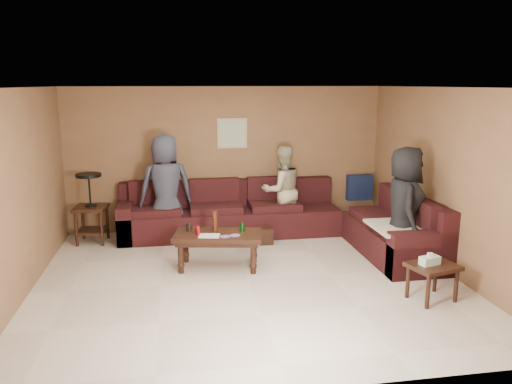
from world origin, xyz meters
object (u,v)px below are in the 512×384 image
(side_table_right, at_px, (432,269))
(person_left, at_px, (166,188))
(waste_bin, at_px, (266,236))
(end_table_left, at_px, (91,207))
(person_right, at_px, (404,207))
(person_middle, at_px, (282,190))
(coffee_table, at_px, (218,238))
(sectional_sofa, at_px, (283,222))

(side_table_right, xyz_separation_m, person_left, (-3.13, 2.91, 0.49))
(side_table_right, distance_m, waste_bin, 2.91)
(end_table_left, distance_m, person_right, 4.87)
(side_table_right, height_order, person_middle, person_middle)
(coffee_table, distance_m, person_left, 1.65)
(sectional_sofa, height_order, person_middle, person_middle)
(person_middle, bearing_deg, end_table_left, -12.12)
(end_table_left, xyz_separation_m, person_middle, (3.16, -0.00, 0.16))
(waste_bin, relative_size, person_left, 0.15)
(coffee_table, bearing_deg, person_middle, 50.16)
(sectional_sofa, distance_m, coffee_table, 1.53)
(waste_bin, bearing_deg, side_table_right, -57.45)
(person_left, xyz_separation_m, person_right, (3.31, -1.73, -0.03))
(coffee_table, xyz_separation_m, side_table_right, (2.42, -1.49, -0.04))
(coffee_table, bearing_deg, side_table_right, -31.67)
(sectional_sofa, distance_m, side_table_right, 2.79)
(end_table_left, height_order, person_left, person_left)
(coffee_table, distance_m, waste_bin, 1.32)
(person_left, distance_m, person_middle, 1.96)
(end_table_left, xyz_separation_m, side_table_right, (4.34, -2.98, -0.21))
(person_left, relative_size, person_right, 1.03)
(end_table_left, height_order, person_right, person_right)
(end_table_left, xyz_separation_m, person_left, (1.21, -0.07, 0.28))
(person_left, relative_size, person_middle, 1.16)
(waste_bin, distance_m, person_left, 1.80)
(waste_bin, distance_m, person_middle, 0.91)
(person_middle, height_order, person_right, person_right)
(end_table_left, distance_m, person_left, 1.25)
(sectional_sofa, relative_size, end_table_left, 4.08)
(sectional_sofa, height_order, waste_bin, sectional_sofa)
(person_right, bearing_deg, person_left, 77.28)
(person_left, bearing_deg, person_right, 142.24)
(coffee_table, relative_size, waste_bin, 4.93)
(sectional_sofa, bearing_deg, coffee_table, -139.12)
(coffee_table, height_order, person_middle, person_middle)
(sectional_sofa, distance_m, waste_bin, 0.36)
(coffee_table, distance_m, person_middle, 1.96)
(sectional_sofa, xyz_separation_m, end_table_left, (-3.08, 0.48, 0.27))
(coffee_table, height_order, person_left, person_left)
(end_table_left, height_order, side_table_right, end_table_left)
(waste_bin, bearing_deg, person_middle, 54.31)
(sectional_sofa, distance_m, person_right, 2.02)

